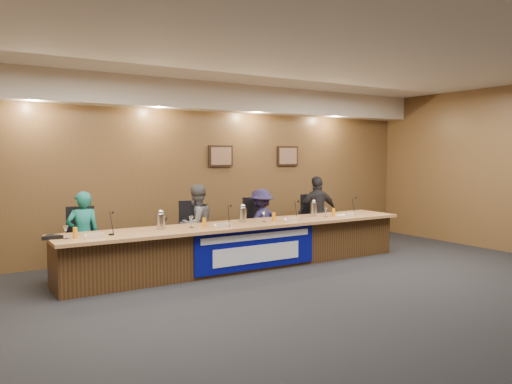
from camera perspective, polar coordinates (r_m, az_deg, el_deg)
floor at (r=6.53m, az=9.65°, el=-12.47°), size 10.00×10.00×0.00m
ceiling at (r=6.40m, az=10.02°, el=16.17°), size 10.00×8.00×0.04m
wall_back at (r=9.62m, az=-6.24°, el=2.61°), size 10.00×0.04×3.20m
soffit at (r=9.45m, az=-5.64°, el=10.78°), size 10.00×0.50×0.50m
dais_body at (r=8.34m, az=-1.38°, el=-6.26°), size 6.00×0.80×0.70m
dais_top at (r=8.24m, az=-1.20°, el=-3.75°), size 6.10×0.95×0.05m
banner at (r=7.99m, az=0.14°, el=-6.51°), size 2.20×0.02×0.65m
banner_text_upper at (r=7.94m, az=0.19°, el=-5.10°), size 2.00×0.01×0.10m
banner_text_lower at (r=7.99m, az=0.19°, el=-7.08°), size 1.60×0.01×0.28m
wall_photo_left at (r=9.77m, az=-4.05°, el=4.12°), size 0.52×0.04×0.42m
wall_photo_right at (r=10.61m, az=3.63°, el=4.13°), size 0.52×0.04×0.42m
panelist_a at (r=7.97m, az=-19.16°, el=-4.69°), size 0.50×0.34×1.33m
panelist_b at (r=8.57m, az=-6.82°, el=-3.74°), size 0.78×0.68×1.37m
panelist_c at (r=9.20m, az=0.61°, el=-3.54°), size 0.89×0.62×1.25m
panelist_d at (r=9.96m, az=7.05°, el=-2.37°), size 0.91×0.51×1.46m
office_chair_a at (r=8.10m, az=-19.28°, el=-5.89°), size 0.55×0.55×0.08m
office_chair_b at (r=8.69m, az=-7.09°, el=-5.00°), size 0.56×0.56×0.08m
office_chair_c at (r=9.31m, az=0.28°, el=-4.35°), size 0.52×0.52×0.08m
office_chair_d at (r=10.07m, az=6.68°, el=-3.72°), size 0.60×0.60×0.08m
nameplate_a at (r=7.08m, az=-17.89°, el=-4.70°), size 0.24×0.08×0.10m
microphone_a at (r=7.30m, az=-16.22°, el=-4.68°), size 0.07×0.07×0.02m
juice_glass_a at (r=7.16m, az=-19.97°, el=-4.41°), size 0.06×0.06×0.15m
water_glass_a at (r=7.15m, az=-20.91°, el=-4.33°), size 0.08×0.08×0.18m
nameplate_b at (r=7.78m, az=-3.80°, el=-3.71°), size 0.24×0.08×0.10m
microphone_b at (r=7.93m, az=-3.27°, el=-3.82°), size 0.07×0.07×0.02m
juice_glass_b at (r=7.78m, az=-5.92°, el=-3.50°), size 0.06×0.06×0.15m
water_glass_b at (r=7.77m, az=-7.41°, el=-3.42°), size 0.08×0.08×0.18m
nameplate_c at (r=8.45m, az=4.17°, el=-3.08°), size 0.24×0.08×0.10m
microphone_c at (r=8.66m, az=4.44°, el=-3.14°), size 0.07×0.07×0.02m
juice_glass_c at (r=8.45m, az=2.06°, el=-2.86°), size 0.06×0.06×0.15m
water_glass_c at (r=8.39m, az=0.92°, el=-2.81°), size 0.08×0.08×0.18m
nameplate_d at (r=9.25m, az=10.66°, el=-2.50°), size 0.24×0.08×0.10m
microphone_d at (r=9.51m, az=10.90°, el=-2.54°), size 0.07×0.07×0.02m
juice_glass_d at (r=9.23m, az=8.86°, el=-2.31°), size 0.06×0.06×0.15m
water_glass_d at (r=9.13m, az=7.96°, el=-2.27°), size 0.08×0.08×0.18m
carafe_left at (r=7.62m, az=-10.83°, el=-3.38°), size 0.13×0.13×0.24m
carafe_mid at (r=8.31m, az=-1.54°, el=-2.66°), size 0.13×0.13×0.24m
carafe_right at (r=9.12m, az=6.59°, el=-2.03°), size 0.11×0.11×0.26m
speakerphone at (r=7.24m, az=-22.33°, el=-4.78°), size 0.32×0.32×0.05m
paper_stack at (r=9.41m, az=10.07°, el=-2.64°), size 0.26×0.33×0.01m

